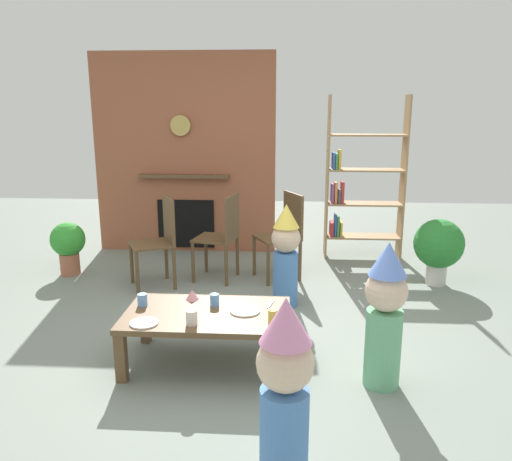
{
  "coord_description": "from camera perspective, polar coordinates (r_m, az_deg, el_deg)",
  "views": [
    {
      "loc": [
        0.4,
        -3.56,
        1.77
      ],
      "look_at": [
        0.15,
        0.4,
        0.8
      ],
      "focal_mm": 35.54,
      "sensor_mm": 36.0,
      "label": 1
    }
  ],
  "objects": [
    {
      "name": "potted_plant_tall",
      "position": [
        5.42,
        19.87,
        -1.61
      ],
      "size": [
        0.5,
        0.5,
        0.68
      ],
      "color": "beige",
      "rests_on": "ground_plane"
    },
    {
      "name": "potted_plant_short",
      "position": [
        5.77,
        -20.39,
        -1.38
      ],
      "size": [
        0.36,
        0.36,
        0.57
      ],
      "color": "#9E5B42",
      "rests_on": "ground_plane"
    },
    {
      "name": "dining_chair_middle",
      "position": [
        5.21,
        -3.67,
        -0.22
      ],
      "size": [
        0.48,
        0.48,
        0.9
      ],
      "rotation": [
        0.0,
        0.0,
        2.92
      ],
      "color": "brown",
      "rests_on": "ground_plane"
    },
    {
      "name": "child_in_pink",
      "position": [
        3.34,
        14.32,
        -8.84
      ],
      "size": [
        0.27,
        0.27,
        0.97
      ],
      "rotation": [
        0.0,
        0.0,
        2.95
      ],
      "color": "#66B27F",
      "rests_on": "ground_plane"
    },
    {
      "name": "paper_cup_far_left",
      "position": [
        3.38,
        1.92,
        -9.61
      ],
      "size": [
        0.07,
        0.07,
        0.09
      ],
      "primitive_type": "cylinder",
      "color": "#F2CC4C",
      "rests_on": "coffee_table"
    },
    {
      "name": "dining_chair_right",
      "position": [
        5.29,
        3.28,
        0.01
      ],
      "size": [
        0.54,
        0.54,
        0.9
      ],
      "rotation": [
        0.0,
        0.0,
        3.61
      ],
      "color": "brown",
      "rests_on": "ground_plane"
    },
    {
      "name": "child_by_the_chairs",
      "position": [
        4.53,
        3.37,
        -2.54
      ],
      "size": [
        0.26,
        0.26,
        0.94
      ],
      "rotation": [
        0.0,
        0.0,
        -2.03
      ],
      "color": "#4C7FC6",
      "rests_on": "ground_plane"
    },
    {
      "name": "paper_cup_near_left",
      "position": [
        3.38,
        -7.26,
        -9.69
      ],
      "size": [
        0.07,
        0.07,
        0.1
      ],
      "primitive_type": "cylinder",
      "color": "silver",
      "rests_on": "coffee_table"
    },
    {
      "name": "bookshelf",
      "position": [
        6.09,
        11.42,
        4.95
      ],
      "size": [
        0.9,
        0.28,
        1.9
      ],
      "color": "#9E7A51",
      "rests_on": "ground_plane"
    },
    {
      "name": "table_fork",
      "position": [
        3.68,
        1.64,
        -8.32
      ],
      "size": [
        0.05,
        0.15,
        0.01
      ],
      "primitive_type": "cube",
      "rotation": [
        0.0,
        0.0,
        1.32
      ],
      "color": "silver",
      "rests_on": "coffee_table"
    },
    {
      "name": "child_with_cone_hat",
      "position": [
        2.43,
        3.25,
        -17.58
      ],
      "size": [
        0.27,
        0.27,
        0.96
      ],
      "rotation": [
        0.0,
        0.0,
        2.01
      ],
      "color": "#4C7FC6",
      "rests_on": "ground_plane"
    },
    {
      "name": "paper_plate_rear",
      "position": [
        3.57,
        -1.26,
        -9.04
      ],
      "size": [
        0.21,
        0.21,
        0.01
      ],
      "primitive_type": "cylinder",
      "color": "white",
      "rests_on": "coffee_table"
    },
    {
      "name": "coffee_table",
      "position": [
        3.6,
        -5.51,
        -9.91
      ],
      "size": [
        1.15,
        0.67,
        0.38
      ],
      "color": "brown",
      "rests_on": "ground_plane"
    },
    {
      "name": "paper_cup_center",
      "position": [
        3.74,
        -12.67,
        -7.62
      ],
      "size": [
        0.07,
        0.07,
        0.09
      ],
      "primitive_type": "cylinder",
      "color": "#669EE0",
      "rests_on": "coffee_table"
    },
    {
      "name": "ground_plane",
      "position": [
        4.0,
        -2.57,
        -12.49
      ],
      "size": [
        12.0,
        12.0,
        0.0
      ],
      "primitive_type": "plane",
      "color": "gray"
    },
    {
      "name": "paper_plate_front",
      "position": [
        3.46,
        -12.48,
        -10.13
      ],
      "size": [
        0.19,
        0.19,
        0.01
      ],
      "primitive_type": "cylinder",
      "color": "white",
      "rests_on": "coffee_table"
    },
    {
      "name": "birthday_cake_slice",
      "position": [
        3.8,
        -7.19,
        -7.18
      ],
      "size": [
        0.1,
        0.1,
        0.07
      ],
      "primitive_type": "cone",
      "color": "pink",
      "rests_on": "coffee_table"
    },
    {
      "name": "brick_fireplace_feature",
      "position": [
        6.32,
        -7.95,
        8.43
      ],
      "size": [
        2.2,
        0.28,
        2.4
      ],
      "color": "#935138",
      "rests_on": "ground_plane"
    },
    {
      "name": "dining_chair_left",
      "position": [
        5.13,
        -10.72,
        -0.67
      ],
      "size": [
        0.53,
        0.53,
        0.9
      ],
      "rotation": [
        0.0,
        0.0,
        3.59
      ],
      "color": "brown",
      "rests_on": "ground_plane"
    },
    {
      "name": "paper_cup_near_right",
      "position": [
        3.67,
        -4.68,
        -7.78
      ],
      "size": [
        0.06,
        0.06,
        0.09
      ],
      "primitive_type": "cylinder",
      "color": "#669EE0",
      "rests_on": "coffee_table"
    }
  ]
}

